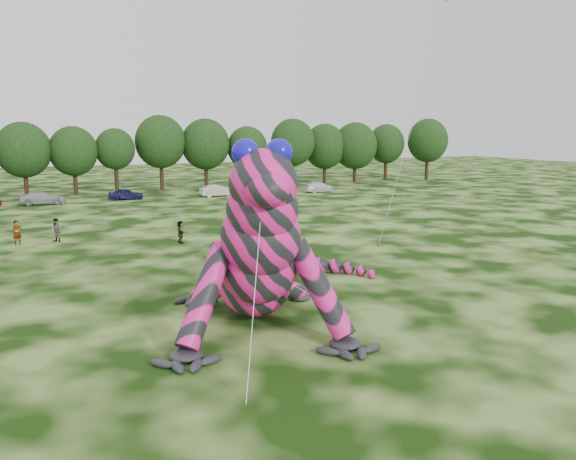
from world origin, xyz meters
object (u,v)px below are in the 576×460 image
at_px(car_3, 43,198).
at_px(tree_16, 386,152).
at_px(flying_kite, 444,13).
at_px(car_7, 320,187).
at_px(inflatable_gecko, 251,226).
at_px(spectator_5, 181,232).
at_px(spectator_3, 259,206).
at_px(car_6, 273,189).
at_px(spectator_2, 278,207).
at_px(tree_14, 325,153).
at_px(tree_15, 355,152).
at_px(tree_7, 24,160).
at_px(tree_8, 74,161).
at_px(tree_12, 247,157).
at_px(tree_10, 161,153).
at_px(tree_17, 427,149).
at_px(car_5, 217,191).
at_px(tree_13, 293,152).
at_px(spectator_1, 56,230).
at_px(tree_9, 116,161).
at_px(car_4, 126,194).
at_px(tree_11, 206,154).
at_px(spectator_0, 17,233).

bearing_deg(car_3, tree_16, -73.88).
relative_size(flying_kite, car_7, 3.82).
xyz_separation_m(inflatable_gecko, spectator_5, (0.65, 17.50, -3.26)).
bearing_deg(spectator_3, spectator_5, 157.03).
height_order(car_6, spectator_2, spectator_2).
height_order(tree_14, tree_15, tree_15).
bearing_deg(car_6, flying_kite, 174.02).
bearing_deg(tree_7, spectator_2, -48.47).
distance_m(tree_15, car_6, 21.73).
height_order(tree_8, tree_15, tree_15).
xyz_separation_m(tree_12, car_7, (6.59, -10.83, -3.80)).
height_order(tree_10, tree_17, tree_10).
bearing_deg(tree_12, car_5, -127.73).
distance_m(tree_7, spectator_5, 38.58).
height_order(flying_kite, spectator_2, flying_kite).
relative_size(tree_13, spectator_2, 6.04).
bearing_deg(spectator_2, spectator_1, -159.60).
xyz_separation_m(tree_17, car_6, (-32.11, -9.25, -4.52)).
height_order(tree_9, tree_10, tree_10).
bearing_deg(tree_17, tree_9, 179.23).
relative_size(tree_15, car_4, 2.31).
distance_m(spectator_3, spectator_1, 20.31).
height_order(tree_11, tree_15, tree_11).
distance_m(tree_17, car_3, 60.95).
distance_m(tree_10, tree_11, 6.40).
distance_m(tree_9, tree_15, 37.41).
distance_m(tree_17, spectator_2, 46.89).
height_order(tree_13, car_6, tree_13).
bearing_deg(spectator_1, spectator_3, 72.65).
bearing_deg(spectator_2, car_4, 127.66).
relative_size(tree_11, tree_15, 1.05).
bearing_deg(spectator_0, flying_kite, -54.40).
distance_m(car_6, spectator_2, 18.34).
height_order(tree_11, car_3, tree_11).
distance_m(tree_14, car_5, 24.09).
bearing_deg(tree_12, spectator_1, -129.38).
bearing_deg(tree_12, tree_14, 4.18).
xyz_separation_m(flying_kite, tree_13, (11.03, 48.10, -10.81)).
distance_m(tree_11, car_6, 13.12).
height_order(tree_12, car_5, tree_12).
xyz_separation_m(flying_kite, car_3, (-24.37, 39.35, -15.14)).
xyz_separation_m(spectator_5, spectator_2, (12.30, 10.13, -0.01)).
relative_size(tree_13, car_6, 2.24).
bearing_deg(inflatable_gecko, tree_7, 114.24).
relative_size(tree_7, tree_12, 1.06).
relative_size(tree_9, tree_17, 0.84).
relative_size(tree_9, car_5, 1.91).
bearing_deg(car_5, spectator_2, -179.96).
xyz_separation_m(tree_14, car_7, (-6.86, -11.81, -4.01)).
bearing_deg(spectator_2, inflatable_gecko, -110.68).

